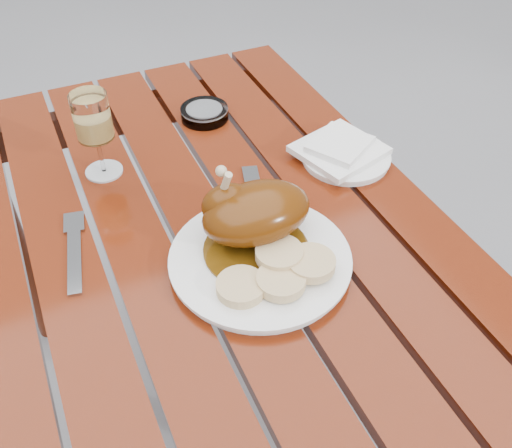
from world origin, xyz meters
The scene contains 11 objects.
ground centered at (0.00, 0.00, 0.00)m, with size 60.00×60.00×0.00m, color slate.
table centered at (0.00, 0.00, 0.38)m, with size 0.80×1.20×0.75m, color maroon.
dinner_plate centered at (0.05, -0.11, 0.76)m, with size 0.29×0.29×0.02m, color white.
roast_duck centered at (0.06, -0.06, 0.82)m, with size 0.19×0.18×0.13m.
bread_dumplings centered at (0.06, -0.16, 0.78)m, with size 0.19×0.12×0.03m.
wine_glass centered at (-0.12, 0.24, 0.83)m, with size 0.07×0.07×0.17m, color #F4CD6F.
side_plate centered at (0.32, 0.08, 0.76)m, with size 0.18×0.18×0.01m, color white.
napkin centered at (0.31, 0.09, 0.77)m, with size 0.15×0.14×0.01m, color white.
ashtray centered at (0.12, 0.34, 0.76)m, with size 0.10×0.10×0.03m, color #B2B7BC.
fork centered at (-0.22, 0.03, 0.75)m, with size 0.02×0.18×0.01m, color gray.
knife centered at (0.09, -0.01, 0.75)m, with size 0.02×0.22×0.01m, color gray.
Camera 1 is at (-0.21, -0.68, 1.42)m, focal length 40.00 mm.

